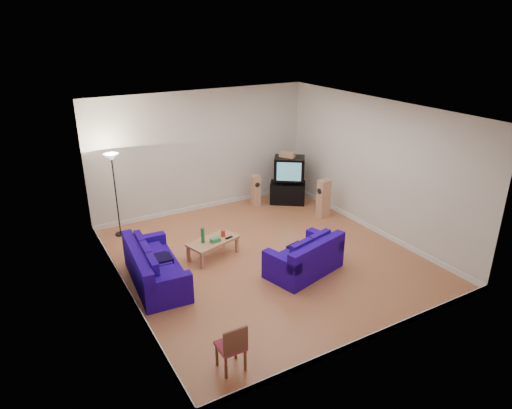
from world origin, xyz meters
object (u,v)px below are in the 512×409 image
sofa_three_seat (153,270)px  sofa_loveseat (306,260)px  tv_stand (288,193)px  coffee_table (213,242)px  television (289,168)px

sofa_three_seat → sofa_loveseat: size_ratio=1.20×
sofa_loveseat → tv_stand: size_ratio=1.80×
coffee_table → television: bearing=30.0°
sofa_loveseat → television: television is taller
coffee_table → tv_stand: bearing=30.4°
sofa_three_seat → tv_stand: 5.15m
coffee_table → tv_stand: (3.17, 1.86, -0.05)m
television → sofa_loveseat: bearing=-83.2°
coffee_table → tv_stand: size_ratio=1.26×
tv_stand → television: 0.72m
sofa_three_seat → television: (4.66, 2.25, 0.72)m
sofa_three_seat → coffee_table: (1.46, 0.40, 0.06)m
sofa_loveseat → tv_stand: sofa_loveseat is taller
sofa_loveseat → coffee_table: bearing=116.3°
sofa_three_seat → coffee_table: sofa_three_seat is taller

